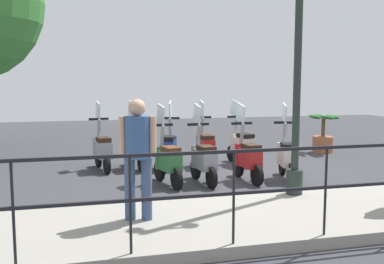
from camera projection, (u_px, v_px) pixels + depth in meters
The scene contains 15 objects.
ground_plane at pixel (217, 174), 9.14m from camera, with size 28.00×28.00×0.00m, color #38383D.
promenade_walkway at pixel (284, 215), 6.10m from camera, with size 2.20×20.00×0.15m.
fence_railing at pixel (326, 174), 5.00m from camera, with size 0.04×16.03×1.07m.
lamp_post_near at pixel (298, 66), 6.71m from camera, with size 0.26×0.90×4.62m.
pedestrian_distant at pixel (138, 150), 5.55m from camera, with size 0.39×0.48×1.59m.
potted_palm at pixel (323, 137), 11.95m from camera, with size 1.06×0.66×1.05m.
scooter_near_0 at pixel (287, 156), 8.60m from camera, with size 1.21×0.52×1.54m.
scooter_near_1 at pixel (248, 157), 8.44m from camera, with size 1.23×0.44×1.54m.
scooter_near_2 at pixel (203, 159), 8.24m from camera, with size 1.23×0.44×1.54m.
scooter_near_3 at pixel (168, 160), 8.12m from camera, with size 1.22×0.49×1.54m.
scooter_far_0 at pixel (242, 145), 10.15m from camera, with size 1.22×0.50×1.54m.
scooter_far_1 at pixel (205, 146), 9.93m from camera, with size 1.23×0.44×1.54m.
scooter_far_2 at pixel (169, 148), 9.69m from camera, with size 1.20×0.54×1.54m.
scooter_far_3 at pixel (136, 148), 9.65m from camera, with size 1.22×0.48×1.54m.
scooter_far_4 at pixel (102, 149), 9.48m from camera, with size 1.22×0.48×1.54m.
Camera 1 is at (-8.57, 2.73, 1.95)m, focal length 40.00 mm.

